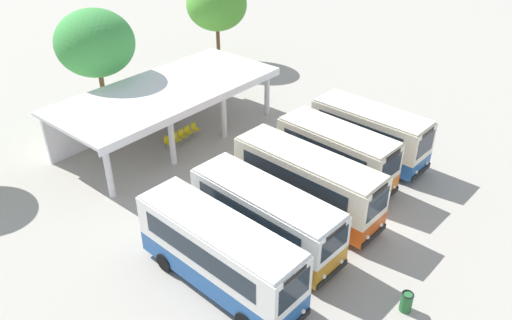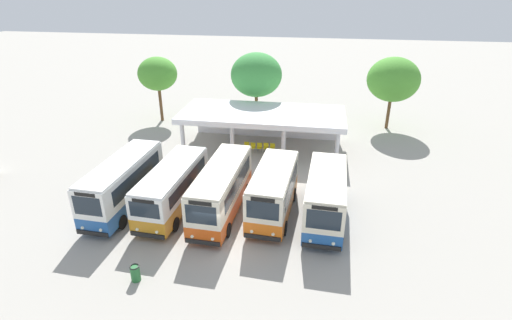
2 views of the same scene
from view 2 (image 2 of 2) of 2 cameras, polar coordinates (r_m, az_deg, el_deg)
name	(u,v)px [view 2 (image 2 of 2)]	position (r m, az deg, el deg)	size (l,w,h in m)	color
ground_plane	(221,240)	(23.46, -5.24, -11.72)	(180.00, 180.00, 0.00)	#A39E93
city_bus_nearest_orange	(123,182)	(27.08, -18.97, -3.12)	(2.48, 8.01, 3.35)	black
city_bus_second_in_row	(173,186)	(26.02, -12.19, -3.83)	(2.66, 7.84, 3.03)	black
city_bus_middle_cream	(222,188)	(25.02, -5.09, -4.20)	(2.53, 8.14, 3.30)	black
city_bus_fourth_amber	(273,190)	(24.81, 2.57, -4.47)	(2.70, 6.90, 3.24)	black
city_bus_fifth_blue	(326,196)	(24.52, 10.24, -5.24)	(2.62, 7.10, 3.26)	black
terminal_canopy	(263,117)	(35.30, 1.10, 6.32)	(14.45, 6.44, 3.40)	silver
waiting_chair_end_by_column	(247,146)	(34.63, -1.38, 2.10)	(0.46, 0.46, 0.86)	slate
waiting_chair_second_from_end	(253,147)	(34.46, -0.46, 2.00)	(0.46, 0.46, 0.86)	slate
waiting_chair_middle_seat	(259,147)	(34.42, 0.50, 1.97)	(0.46, 0.46, 0.86)	slate
waiting_chair_fourth_seat	(266,147)	(34.40, 1.48, 1.95)	(0.46, 0.46, 0.86)	slate
waiting_chair_fifth_seat	(272,147)	(34.32, 2.43, 1.88)	(0.46, 0.46, 0.86)	slate
roadside_tree_behind_canopy	(256,75)	(38.89, 0.05, 12.43)	(5.04, 5.04, 7.68)	brown
roadside_tree_east_of_canopy	(393,80)	(41.27, 19.57, 11.10)	(5.11, 5.11, 7.25)	brown
roadside_tree_west_of_canopy	(158,74)	(42.61, -14.30, 12.19)	(4.07, 4.07, 6.84)	brown
litter_bin_apron	(135,273)	(21.39, -17.35, -15.61)	(0.49, 0.49, 0.90)	#266633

